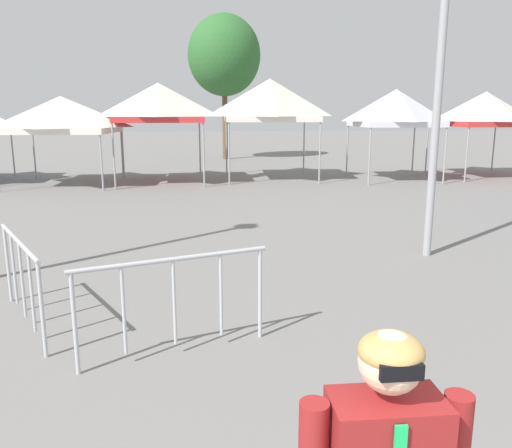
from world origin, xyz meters
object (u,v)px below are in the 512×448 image
object	(u,v)px
crowd_barrier_near_person	(174,287)
canopy_tent_center	(62,115)
tree_behind_tents_right	(224,56)
canopy_tent_right_of_center	(159,103)
canopy_tent_left_of_center	(270,100)
crowd_barrier_by_lift	(21,266)
canopy_tent_behind_left	(396,108)
canopy_tent_behind_center	(485,109)

from	to	relation	value
crowd_barrier_near_person	canopy_tent_center	bearing A→B (deg)	108.93
tree_behind_tents_right	canopy_tent_right_of_center	bearing A→B (deg)	-105.74
canopy_tent_center	crowd_barrier_near_person	xyz separation A→B (m)	(4.70, -13.69, -1.69)
canopy_tent_center	canopy_tent_right_of_center	bearing A→B (deg)	4.76
tree_behind_tents_right	crowd_barrier_near_person	bearing A→B (deg)	-93.14
canopy_tent_right_of_center	canopy_tent_left_of_center	world-z (taller)	canopy_tent_left_of_center
canopy_tent_right_of_center	canopy_tent_left_of_center	xyz separation A→B (m)	(4.08, 0.69, 0.11)
canopy_tent_right_of_center	crowd_barrier_near_person	xyz separation A→B (m)	(1.37, -13.97, -2.10)
crowd_barrier_by_lift	canopy_tent_behind_left	bearing A→B (deg)	54.71
canopy_tent_right_of_center	crowd_barrier_by_lift	distance (m)	13.22
canopy_tent_behind_left	tree_behind_tents_right	bearing A→B (deg)	122.47
canopy_tent_right_of_center	crowd_barrier_near_person	size ratio (longest dim) A/B	1.78
crowd_barrier_near_person	canopy_tent_right_of_center	bearing A→B (deg)	95.60
crowd_barrier_near_person	tree_behind_tents_right	bearing A→B (deg)	86.86
canopy_tent_right_of_center	canopy_tent_behind_center	bearing A→B (deg)	3.08
tree_behind_tents_right	crowd_barrier_by_lift	bearing A→B (deg)	-97.95
tree_behind_tents_right	canopy_tent_behind_left	bearing A→B (deg)	-57.53
canopy_tent_right_of_center	canopy_tent_behind_left	bearing A→B (deg)	-0.58
canopy_tent_center	crowd_barrier_by_lift	distance (m)	13.19
canopy_tent_left_of_center	canopy_tent_behind_center	size ratio (longest dim) A/B	1.09
canopy_tent_center	canopy_tent_right_of_center	xyz separation A→B (m)	(3.33, 0.28, 0.42)
crowd_barrier_near_person	crowd_barrier_by_lift	bearing A→B (deg)	153.49
canopy_tent_behind_center	tree_behind_tents_right	xyz separation A→B (m)	(-9.93, 8.73, 2.80)
crowd_barrier_by_lift	canopy_tent_left_of_center	bearing A→B (deg)	71.61
canopy_tent_left_of_center	crowd_barrier_near_person	xyz separation A→B (m)	(-2.71, -14.66, -2.21)
canopy_tent_right_of_center	tree_behind_tents_right	world-z (taller)	tree_behind_tents_right
canopy_tent_left_of_center	canopy_tent_behind_center	world-z (taller)	canopy_tent_left_of_center
tree_behind_tents_right	canopy_tent_left_of_center	bearing A→B (deg)	-80.67
canopy_tent_left_of_center	tree_behind_tents_right	size ratio (longest dim) A/B	0.50
canopy_tent_behind_left	canopy_tent_behind_center	world-z (taller)	canopy_tent_behind_left
canopy_tent_left_of_center	canopy_tent_behind_left	size ratio (longest dim) A/B	1.12
canopy_tent_center	crowd_barrier_by_lift	size ratio (longest dim) A/B	1.95
canopy_tent_behind_left	canopy_tent_center	bearing A→B (deg)	-179.09
canopy_tent_left_of_center	crowd_barrier_by_lift	world-z (taller)	canopy_tent_left_of_center
crowd_barrier_by_lift	crowd_barrier_near_person	bearing A→B (deg)	-26.51
canopy_tent_right_of_center	crowd_barrier_near_person	distance (m)	14.20
canopy_tent_center	crowd_barrier_near_person	distance (m)	14.58
canopy_tent_behind_center	crowd_barrier_near_person	bearing A→B (deg)	-127.44
canopy_tent_center	canopy_tent_left_of_center	bearing A→B (deg)	7.40
canopy_tent_behind_center	canopy_tent_center	bearing A→B (deg)	-176.56
canopy_tent_center	tree_behind_tents_right	xyz separation A→B (m)	(5.98, 9.68, 3.01)
canopy_tent_behind_left	crowd_barrier_by_lift	xyz separation A→B (m)	(-9.17, -12.96, -1.92)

